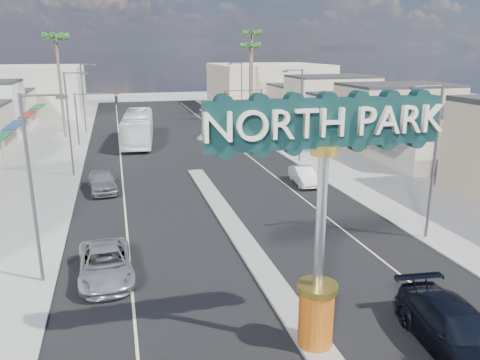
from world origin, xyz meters
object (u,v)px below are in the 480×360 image
gateway_sign (322,197)px  streetlight_r_far (240,91)px  car_parked_left (103,181)px  city_bus (138,128)px  streetlight_l_mid (70,119)px  car_parked_right (304,176)px  traffic_signal_right (247,104)px  palm_right_far (252,38)px  palm_left_far (56,43)px  palm_right_mid (250,50)px  streetlight_r_mid (299,111)px  streetlight_l_far (84,95)px  streetlight_r_near (432,155)px  streetlight_l_near (34,181)px  suv_left (106,264)px  suv_right (456,330)px  traffic_signal_left (93,108)px

gateway_sign → streetlight_r_far: (10.43, 50.02, -0.86)m
car_parked_left → city_bus: size_ratio=0.37×
streetlight_l_mid → car_parked_right: streetlight_l_mid is taller
traffic_signal_right → palm_right_far: bearing=72.1°
palm_left_far → palm_right_mid: bearing=13.0°
traffic_signal_right → streetlight_r_mid: 14.07m
palm_right_mid → car_parked_right: palm_right_mid is taller
streetlight_l_mid → palm_left_far: (-2.57, 20.00, 6.43)m
streetlight_l_far → car_parked_right: streetlight_l_far is taller
car_parked_right → city_bus: city_bus is taller
streetlight_r_near → palm_right_far: bearing=85.0°
streetlight_r_far → palm_right_mid: (2.57, 4.00, 5.54)m
streetlight_l_near → car_parked_right: 22.76m
streetlight_r_mid → car_parked_left: size_ratio=1.80×
gateway_sign → traffic_signal_right: (9.18, 42.02, -1.65)m
streetlight_r_near → suv_left: (-18.08, -0.27, -4.31)m
traffic_signal_right → streetlight_r_near: 34.03m
gateway_sign → palm_left_far: size_ratio=0.70×
streetlight_l_near → palm_right_far: size_ratio=0.64×
suv_right → gateway_sign: bearing=168.7°
traffic_signal_left → car_parked_right: bearing=-51.2°
car_parked_left → streetlight_l_mid: bearing=108.9°
traffic_signal_left → suv_left: bearing=-87.4°
streetlight_r_near → suv_left: bearing=-179.1°
suv_left → gateway_sign: bearing=-48.2°
streetlight_r_near → palm_right_mid: palm_right_mid is taller
streetlight_l_mid → palm_left_far: palm_left_far is taller
city_bus → streetlight_l_near: bearing=-94.6°
palm_right_far → suv_right: (-10.10, -61.58, -11.51)m
gateway_sign → palm_right_far: size_ratio=0.65×
streetlight_l_near → city_bus: 34.50m
gateway_sign → streetlight_r_near: (10.43, 8.02, -0.86)m
streetlight_r_mid → city_bus: (-14.69, 13.79, -3.20)m
traffic_signal_left → streetlight_r_far: size_ratio=0.67×
streetlight_l_near → car_parked_left: streetlight_l_near is taller
streetlight_l_mid → city_bus: bearing=65.9°
palm_right_far → streetlight_r_near: bearing=-95.0°
streetlight_r_near → streetlight_l_mid: bearing=136.2°
gateway_sign → suv_right: size_ratio=1.52×
gateway_sign → palm_right_far: palm_right_far is taller
streetlight_l_mid → car_parked_left: size_ratio=1.80×
traffic_signal_left → traffic_signal_right: size_ratio=1.00×
streetlight_l_mid → palm_right_far: palm_right_far is taller
traffic_signal_left → streetlight_l_mid: 14.07m
streetlight_r_far → car_parked_right: streetlight_r_far is taller
streetlight_r_far → car_parked_right: 29.81m
traffic_signal_left → streetlight_r_far: bearing=22.2°
streetlight_l_far → palm_left_far: (-2.57, -2.00, 6.43)m
streetlight_l_near → suv_left: bearing=-5.6°
streetlight_l_far → palm_left_far: palm_left_far is taller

